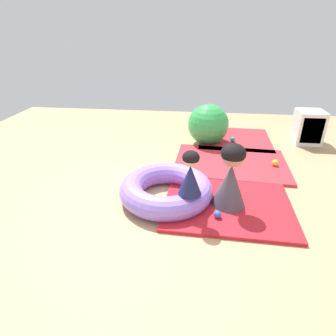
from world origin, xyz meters
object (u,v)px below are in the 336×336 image
object	(u,v)px
play_ball_teal	(233,139)
storage_cube	(309,127)
inflatable_cushion	(166,189)
adult_seated	(231,176)
play_ball_orange	(192,205)
play_ball_yellow	(275,163)
exercise_ball_large	(208,125)
play_ball_blue	(218,214)
child_in_navy	(190,174)

from	to	relation	value
play_ball_teal	storage_cube	world-z (taller)	storage_cube
play_ball_teal	inflatable_cushion	bearing A→B (deg)	-116.21
inflatable_cushion	adult_seated	xyz separation A→B (m)	(0.71, -0.08, 0.26)
adult_seated	storage_cube	world-z (taller)	adult_seated
inflatable_cushion	adult_seated	size ratio (longest dim) A/B	1.49
inflatable_cushion	play_ball_orange	distance (m)	0.38
play_ball_teal	play_ball_orange	world-z (taller)	play_ball_orange
play_ball_yellow	storage_cube	distance (m)	1.36
adult_seated	play_ball_yellow	distance (m)	1.34
play_ball_teal	exercise_ball_large	xyz separation A→B (m)	(-0.44, -0.03, 0.26)
play_ball_orange	exercise_ball_large	distance (m)	2.11
adult_seated	inflatable_cushion	bearing A→B (deg)	-161.44
play_ball_yellow	inflatable_cushion	bearing A→B (deg)	-145.48
exercise_ball_large	play_ball_teal	bearing A→B (deg)	4.48
storage_cube	play_ball_blue	bearing A→B (deg)	-123.69
play_ball_yellow	play_ball_orange	size ratio (longest dim) A/B	0.92
play_ball_teal	play_ball_blue	xyz separation A→B (m)	(-0.35, -2.25, -0.00)
play_ball_yellow	play_ball_teal	bearing A→B (deg)	119.95
exercise_ball_large	storage_cube	distance (m)	1.74
inflatable_cushion	exercise_ball_large	world-z (taller)	exercise_ball_large
play_ball_teal	play_ball_yellow	distance (m)	1.04
child_in_navy	storage_cube	world-z (taller)	child_in_navy
inflatable_cushion	play_ball_blue	size ratio (longest dim) A/B	13.92
child_in_navy	exercise_ball_large	distance (m)	2.16
play_ball_orange	play_ball_blue	xyz separation A→B (m)	(0.27, -0.13, -0.01)
inflatable_cushion	storage_cube	world-z (taller)	storage_cube
play_ball_yellow	play_ball_orange	xyz separation A→B (m)	(-1.14, -1.22, 0.00)
play_ball_yellow	exercise_ball_large	size ratio (longest dim) A/B	0.13
play_ball_orange	storage_cube	xyz separation A→B (m)	(1.91, 2.33, 0.19)
play_ball_orange	play_ball_blue	world-z (taller)	play_ball_orange
child_in_navy	play_ball_teal	bearing A→B (deg)	103.61
play_ball_blue	play_ball_teal	bearing A→B (deg)	81.11
adult_seated	play_ball_blue	bearing A→B (deg)	-90.44
adult_seated	play_ball_orange	world-z (taller)	adult_seated
inflatable_cushion	storage_cube	xyz separation A→B (m)	(2.22, 2.11, 0.14)
child_in_navy	play_ball_yellow	size ratio (longest dim) A/B	5.27
inflatable_cushion	exercise_ball_large	bearing A→B (deg)	75.10
child_in_navy	storage_cube	xyz separation A→B (m)	(1.94, 2.39, -0.22)
child_in_navy	play_ball_blue	distance (m)	0.53
play_ball_yellow	play_ball_orange	bearing A→B (deg)	-133.14
inflatable_cushion	adult_seated	bearing A→B (deg)	-6.47
storage_cube	exercise_ball_large	bearing A→B (deg)	-171.88
play_ball_yellow	exercise_ball_large	distance (m)	1.31
child_in_navy	inflatable_cushion	bearing A→B (deg)	165.44
inflatable_cushion	play_ball_yellow	bearing A→B (deg)	34.52
inflatable_cushion	play_ball_yellow	world-z (taller)	inflatable_cushion
play_ball_orange	storage_cube	bearing A→B (deg)	50.62
child_in_navy	play_ball_teal	world-z (taller)	child_in_navy
exercise_ball_large	storage_cube	xyz separation A→B (m)	(1.73, 0.25, -0.06)
play_ball_orange	play_ball_blue	distance (m)	0.30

